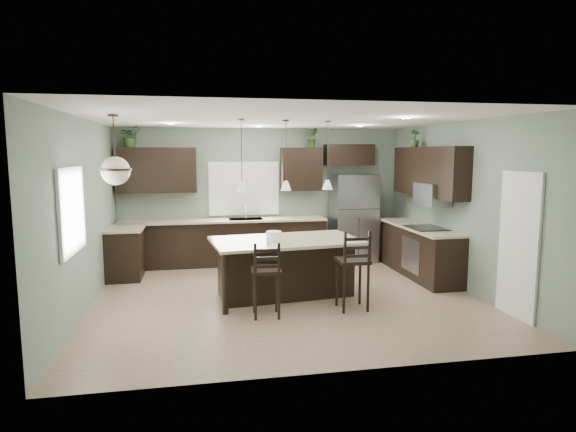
# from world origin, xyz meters

# --- Properties ---
(ground) EXTENTS (6.00, 6.00, 0.00)m
(ground) POSITION_xyz_m (0.00, 0.00, 0.00)
(ground) COLOR #9E8466
(ground) RESTS_ON ground
(pantry_door) EXTENTS (0.04, 0.82, 2.04)m
(pantry_door) POSITION_xyz_m (2.98, -1.55, 1.02)
(pantry_door) COLOR white
(pantry_door) RESTS_ON ground
(window_back) EXTENTS (1.35, 0.02, 1.00)m
(window_back) POSITION_xyz_m (-0.40, 2.73, 1.55)
(window_back) COLOR white
(window_back) RESTS_ON room_shell
(window_left) EXTENTS (0.02, 1.10, 1.00)m
(window_left) POSITION_xyz_m (-2.98, -0.80, 1.55)
(window_left) COLOR white
(window_left) RESTS_ON room_shell
(left_return_cabs) EXTENTS (0.60, 0.90, 0.90)m
(left_return_cabs) POSITION_xyz_m (-2.70, 1.70, 0.45)
(left_return_cabs) COLOR black
(left_return_cabs) RESTS_ON ground
(left_return_countertop) EXTENTS (0.66, 0.96, 0.04)m
(left_return_countertop) POSITION_xyz_m (-2.68, 1.70, 0.92)
(left_return_countertop) COLOR #B8AE8B
(left_return_countertop) RESTS_ON left_return_cabs
(back_lower_cabs) EXTENTS (4.20, 0.60, 0.90)m
(back_lower_cabs) POSITION_xyz_m (-0.85, 2.45, 0.45)
(back_lower_cabs) COLOR black
(back_lower_cabs) RESTS_ON ground
(back_countertop) EXTENTS (4.20, 0.66, 0.04)m
(back_countertop) POSITION_xyz_m (-0.85, 2.43, 0.92)
(back_countertop) COLOR #B8AE8B
(back_countertop) RESTS_ON back_lower_cabs
(sink_inset) EXTENTS (0.70, 0.45, 0.01)m
(sink_inset) POSITION_xyz_m (-0.40, 2.43, 0.94)
(sink_inset) COLOR gray
(sink_inset) RESTS_ON back_countertop
(faucet) EXTENTS (0.02, 0.02, 0.28)m
(faucet) POSITION_xyz_m (-0.40, 2.40, 1.08)
(faucet) COLOR silver
(faucet) RESTS_ON back_countertop
(back_upper_left) EXTENTS (1.55, 0.34, 0.90)m
(back_upper_left) POSITION_xyz_m (-2.15, 2.58, 1.95)
(back_upper_left) COLOR black
(back_upper_left) RESTS_ON room_shell
(back_upper_right) EXTENTS (0.85, 0.34, 0.90)m
(back_upper_right) POSITION_xyz_m (0.80, 2.58, 1.95)
(back_upper_right) COLOR black
(back_upper_right) RESTS_ON room_shell
(fridge_header) EXTENTS (1.05, 0.34, 0.45)m
(fridge_header) POSITION_xyz_m (1.85, 2.58, 2.25)
(fridge_header) COLOR black
(fridge_header) RESTS_ON room_shell
(right_lower_cabs) EXTENTS (0.60, 2.35, 0.90)m
(right_lower_cabs) POSITION_xyz_m (2.70, 0.87, 0.45)
(right_lower_cabs) COLOR black
(right_lower_cabs) RESTS_ON ground
(right_countertop) EXTENTS (0.66, 2.35, 0.04)m
(right_countertop) POSITION_xyz_m (2.68, 0.87, 0.92)
(right_countertop) COLOR #B8AE8B
(right_countertop) RESTS_ON right_lower_cabs
(cooktop) EXTENTS (0.58, 0.75, 0.02)m
(cooktop) POSITION_xyz_m (2.68, 0.60, 0.94)
(cooktop) COLOR black
(cooktop) RESTS_ON right_countertop
(wall_oven_front) EXTENTS (0.01, 0.72, 0.60)m
(wall_oven_front) POSITION_xyz_m (2.40, 0.60, 0.45)
(wall_oven_front) COLOR gray
(wall_oven_front) RESTS_ON right_lower_cabs
(right_upper_cabs) EXTENTS (0.34, 2.35, 0.90)m
(right_upper_cabs) POSITION_xyz_m (2.83, 0.87, 1.95)
(right_upper_cabs) COLOR black
(right_upper_cabs) RESTS_ON room_shell
(microwave) EXTENTS (0.40, 0.75, 0.40)m
(microwave) POSITION_xyz_m (2.78, 0.60, 1.55)
(microwave) COLOR gray
(microwave) RESTS_ON right_upper_cabs
(refrigerator) EXTENTS (0.90, 0.74, 1.85)m
(refrigerator) POSITION_xyz_m (1.87, 2.29, 0.93)
(refrigerator) COLOR #929399
(refrigerator) RESTS_ON ground
(kitchen_island) EXTENTS (2.45, 1.57, 0.92)m
(kitchen_island) POSITION_xyz_m (-0.00, 0.03, 0.46)
(kitchen_island) COLOR black
(kitchen_island) RESTS_ON ground
(serving_dish) EXTENTS (0.24, 0.24, 0.14)m
(serving_dish) POSITION_xyz_m (-0.20, 0.00, 0.99)
(serving_dish) COLOR white
(serving_dish) RESTS_ON kitchen_island
(bar_stool_left) EXTENTS (0.43, 0.43, 1.08)m
(bar_stool_left) POSITION_xyz_m (-0.46, -0.89, 0.54)
(bar_stool_left) COLOR black
(bar_stool_left) RESTS_ON ground
(bar_stool_right) EXTENTS (0.44, 0.44, 1.19)m
(bar_stool_right) POSITION_xyz_m (0.83, -0.80, 0.60)
(bar_stool_right) COLOR black
(bar_stool_right) RESTS_ON ground
(pendant_left) EXTENTS (0.17, 0.17, 1.10)m
(pendant_left) POSITION_xyz_m (-0.70, -0.05, 2.25)
(pendant_left) COLOR silver
(pendant_left) RESTS_ON room_shell
(pendant_center) EXTENTS (0.17, 0.17, 1.10)m
(pendant_center) POSITION_xyz_m (-0.00, 0.03, 2.25)
(pendant_center) COLOR white
(pendant_center) RESTS_ON room_shell
(pendant_right) EXTENTS (0.17, 0.17, 1.10)m
(pendant_right) POSITION_xyz_m (0.69, 0.11, 2.25)
(pendant_right) COLOR silver
(pendant_right) RESTS_ON room_shell
(chandelier) EXTENTS (0.42, 0.42, 0.94)m
(chandelier) POSITION_xyz_m (-2.44, -0.59, 2.33)
(chandelier) COLOR beige
(chandelier) RESTS_ON room_shell
(plant_back_left) EXTENTS (0.46, 0.42, 0.44)m
(plant_back_left) POSITION_xyz_m (-2.63, 2.55, 2.62)
(plant_back_left) COLOR #2C4E22
(plant_back_left) RESTS_ON back_upper_left
(plant_back_right) EXTENTS (0.28, 0.24, 0.43)m
(plant_back_right) POSITION_xyz_m (1.04, 2.55, 2.62)
(plant_back_right) COLOR #304E22
(plant_back_right) RESTS_ON back_upper_right
(plant_right_wall) EXTENTS (0.19, 0.19, 0.34)m
(plant_right_wall) POSITION_xyz_m (2.80, 1.43, 2.57)
(plant_right_wall) COLOR #305A27
(plant_right_wall) RESTS_ON right_upper_cabs
(room_shell) EXTENTS (6.00, 6.00, 6.00)m
(room_shell) POSITION_xyz_m (0.00, 0.00, 1.70)
(room_shell) COLOR slate
(room_shell) RESTS_ON ground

